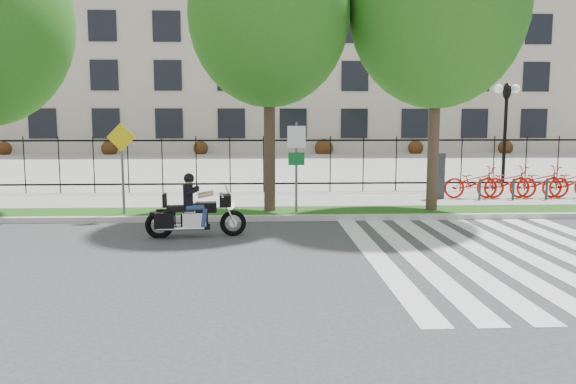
{
  "coord_description": "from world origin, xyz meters",
  "views": [
    {
      "loc": [
        -0.06,
        -10.87,
        2.68
      ],
      "look_at": [
        0.58,
        3.0,
        0.92
      ],
      "focal_mm": 35.0,
      "sensor_mm": 36.0,
      "label": 1
    }
  ],
  "objects": [
    {
      "name": "street_tree_1",
      "position": [
        0.16,
        4.95,
        5.59
      ],
      "size": [
        4.45,
        4.45,
        8.02
      ],
      "color": "#3D2B21",
      "rests_on": "grass_verge"
    },
    {
      "name": "crosswalk_stripes",
      "position": [
        4.83,
        0.0,
        0.01
      ],
      "size": [
        5.7,
        8.0,
        0.01
      ],
      "primitive_type": null,
      "color": "silver",
      "rests_on": "ground"
    },
    {
      "name": "sidewalk",
      "position": [
        0.0,
        7.45,
        0.07
      ],
      "size": [
        60.0,
        3.5,
        0.15
      ],
      "primitive_type": "cube",
      "color": "gray",
      "rests_on": "ground"
    },
    {
      "name": "iron_fence",
      "position": [
        0.0,
        9.2,
        1.15
      ],
      "size": [
        30.0,
        0.06,
        2.0
      ],
      "primitive_type": null,
      "color": "black",
      "rests_on": "sidewalk"
    },
    {
      "name": "office_building",
      "position": [
        0.0,
        44.92,
        9.97
      ],
      "size": [
        60.0,
        21.9,
        20.15
      ],
      "color": "#B0A48E",
      "rests_on": "ground"
    },
    {
      "name": "lamp_post_right",
      "position": [
        10.0,
        12.0,
        3.21
      ],
      "size": [
        1.06,
        0.7,
        4.25
      ],
      "color": "black",
      "rests_on": "ground"
    },
    {
      "name": "street_tree_2",
      "position": [
        4.83,
        4.95,
        5.85
      ],
      "size": [
        4.93,
        4.93,
        8.55
      ],
      "color": "#3D2B21",
      "rests_on": "grass_verge"
    },
    {
      "name": "plaza",
      "position": [
        0.0,
        25.0,
        0.05
      ],
      "size": [
        80.0,
        34.0,
        0.1
      ],
      "primitive_type": "cube",
      "color": "gray",
      "rests_on": "ground"
    },
    {
      "name": "sign_pole_warning",
      "position": [
        -3.87,
        4.58,
        1.74
      ],
      "size": [
        0.78,
        0.09,
        2.49
      ],
      "color": "#59595B",
      "rests_on": "grass_verge"
    },
    {
      "name": "curb",
      "position": [
        0.0,
        4.1,
        0.07
      ],
      "size": [
        60.0,
        0.2,
        0.15
      ],
      "primitive_type": "cube",
      "color": "#B5B3AB",
      "rests_on": "ground"
    },
    {
      "name": "motorcycle_rider",
      "position": [
        -1.61,
        2.06,
        0.6
      ],
      "size": [
        2.33,
        0.74,
        1.8
      ],
      "color": "black",
      "rests_on": "ground"
    },
    {
      "name": "sign_pole_regulatory",
      "position": [
        0.89,
        4.58,
        1.74
      ],
      "size": [
        0.5,
        0.09,
        2.5
      ],
      "color": "#59595B",
      "rests_on": "grass_verge"
    },
    {
      "name": "grass_verge",
      "position": [
        0.0,
        4.95,
        0.07
      ],
      "size": [
        60.0,
        1.5,
        0.15
      ],
      "primitive_type": "cube",
      "color": "#1F4812",
      "rests_on": "ground"
    },
    {
      "name": "bike_share_station",
      "position": [
        9.62,
        7.2,
        0.68
      ],
      "size": [
        7.88,
        0.89,
        1.5
      ],
      "color": "#2D2D33",
      "rests_on": "sidewalk"
    },
    {
      "name": "ground",
      "position": [
        0.0,
        0.0,
        0.0
      ],
      "size": [
        120.0,
        120.0,
        0.0
      ],
      "primitive_type": "plane",
      "color": "#323234",
      "rests_on": "ground"
    }
  ]
}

